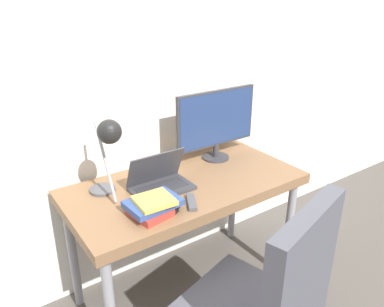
{
  "coord_description": "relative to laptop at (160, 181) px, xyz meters",
  "views": [
    {
      "loc": [
        -1.03,
        -1.22,
        1.74
      ],
      "look_at": [
        0.02,
        0.3,
        0.94
      ],
      "focal_mm": 35.0,
      "sensor_mm": 36.0,
      "label": 1
    }
  ],
  "objects": [
    {
      "name": "monitor",
      "position": [
        0.5,
        0.15,
        0.2
      ],
      "size": [
        0.57,
        0.17,
        0.44
      ],
      "color": "#333338",
      "rests_on": "desk"
    },
    {
      "name": "office_chair",
      "position": [
        0.03,
        -0.79,
        -0.24
      ],
      "size": [
        0.63,
        0.63,
        1.06
      ],
      "color": "black",
      "rests_on": "ground_plane"
    },
    {
      "name": "desk_lamp",
      "position": [
        -0.27,
        0.01,
        0.27
      ],
      "size": [
        0.14,
        0.3,
        0.45
      ],
      "color": "#4C4C51",
      "rests_on": "desk"
    },
    {
      "name": "wall_back",
      "position": [
        0.16,
        0.38,
        0.49
      ],
      "size": [
        8.0,
        0.05,
        2.6
      ],
      "color": "silver",
      "rests_on": "ground_plane"
    },
    {
      "name": "tv_remote",
      "position": [
        -0.1,
        -0.18,
        -0.03
      ],
      "size": [
        0.12,
        0.17,
        0.02
      ],
      "color": "black",
      "rests_on": "desk"
    },
    {
      "name": "media_remote",
      "position": [
        0.05,
        -0.23,
        -0.03
      ],
      "size": [
        0.11,
        0.15,
        0.02
      ],
      "color": "#4C4C51",
      "rests_on": "desk"
    },
    {
      "name": "desk",
      "position": [
        0.16,
        -0.01,
        -0.12
      ],
      "size": [
        1.32,
        0.66,
        0.76
      ],
      "color": "brown",
      "rests_on": "ground_plane"
    },
    {
      "name": "book_stack",
      "position": [
        -0.15,
        -0.19,
        -0.0
      ],
      "size": [
        0.26,
        0.21,
        0.08
      ],
      "color": "#B2382D",
      "rests_on": "desk"
    },
    {
      "name": "laptop",
      "position": [
        0.0,
        0.0,
        0.0
      ],
      "size": [
        0.32,
        0.2,
        0.2
      ],
      "color": "#38383D",
      "rests_on": "desk"
    }
  ]
}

